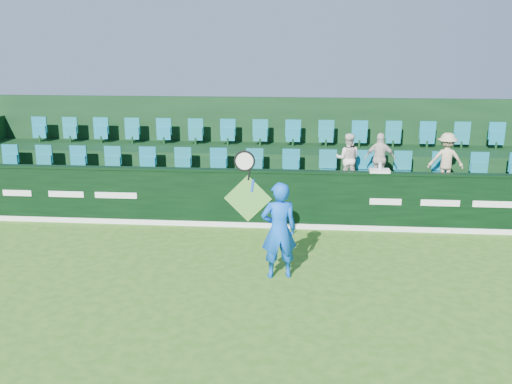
# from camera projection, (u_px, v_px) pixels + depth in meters

# --- Properties ---
(ground) EXTENTS (60.00, 60.00, 0.00)m
(ground) POSITION_uv_depth(u_px,v_px,m) (224.00, 302.00, 9.46)
(ground) COLOR #336618
(ground) RESTS_ON ground
(sponsor_hoarding) EXTENTS (16.00, 0.25, 1.35)m
(sponsor_hoarding) POSITION_uv_depth(u_px,v_px,m) (249.00, 198.00, 13.14)
(sponsor_hoarding) COLOR black
(sponsor_hoarding) RESTS_ON ground
(stand_tier_front) EXTENTS (16.00, 2.00, 0.80)m
(stand_tier_front) POSITION_uv_depth(u_px,v_px,m) (253.00, 197.00, 14.27)
(stand_tier_front) COLOR black
(stand_tier_front) RESTS_ON ground
(stand_tier_back) EXTENTS (16.00, 1.80, 1.30)m
(stand_tier_back) POSITION_uv_depth(u_px,v_px,m) (259.00, 171.00, 16.03)
(stand_tier_back) COLOR black
(stand_tier_back) RESTS_ON ground
(stand_rear) EXTENTS (16.00, 4.10, 2.60)m
(stand_rear) POSITION_uv_depth(u_px,v_px,m) (260.00, 148.00, 16.31)
(stand_rear) COLOR black
(stand_rear) RESTS_ON ground
(seat_row_front) EXTENTS (13.50, 0.50, 0.60)m
(seat_row_front) POSITION_uv_depth(u_px,v_px,m) (254.00, 166.00, 14.47)
(seat_row_front) COLOR #126A82
(seat_row_front) RESTS_ON stand_tier_front
(seat_row_back) EXTENTS (13.50, 0.50, 0.60)m
(seat_row_back) POSITION_uv_depth(u_px,v_px,m) (260.00, 135.00, 16.07)
(seat_row_back) COLOR #126A82
(seat_row_back) RESTS_ON stand_tier_back
(tennis_player) EXTENTS (1.18, 0.56, 2.39)m
(tennis_player) POSITION_uv_depth(u_px,v_px,m) (278.00, 229.00, 10.25)
(tennis_player) COLOR blue
(tennis_player) RESTS_ON ground
(spectator_left) EXTENTS (0.64, 0.52, 1.24)m
(spectator_left) POSITION_uv_depth(u_px,v_px,m) (348.00, 159.00, 13.83)
(spectator_left) COLOR silver
(spectator_left) RESTS_ON stand_tier_front
(spectator_middle) EXTENTS (0.76, 0.37, 1.26)m
(spectator_middle) POSITION_uv_depth(u_px,v_px,m) (380.00, 159.00, 13.76)
(spectator_middle) COLOR beige
(spectator_middle) RESTS_ON stand_tier_front
(spectator_right) EXTENTS (0.86, 0.53, 1.28)m
(spectator_right) POSITION_uv_depth(u_px,v_px,m) (446.00, 159.00, 13.62)
(spectator_right) COLOR tan
(spectator_right) RESTS_ON stand_tier_front
(towel) EXTENTS (0.44, 0.29, 0.07)m
(towel) POSITION_uv_depth(u_px,v_px,m) (379.00, 171.00, 12.71)
(towel) COLOR white
(towel) RESTS_ON sponsor_hoarding
(drinks_bottle) EXTENTS (0.07, 0.07, 0.23)m
(drinks_bottle) POSITION_uv_depth(u_px,v_px,m) (380.00, 167.00, 12.68)
(drinks_bottle) COLOR silver
(drinks_bottle) RESTS_ON sponsor_hoarding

